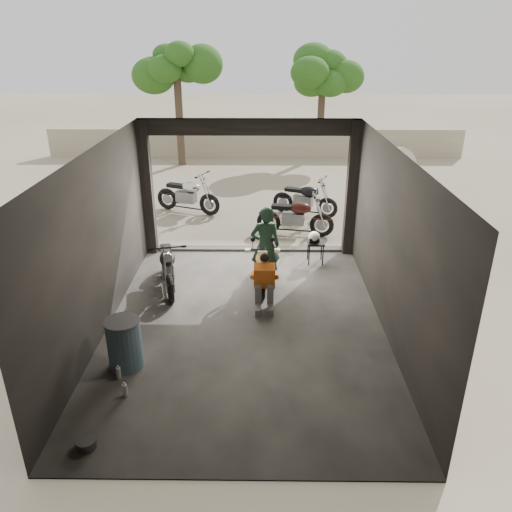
{
  "coord_description": "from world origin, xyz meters",
  "views": [
    {
      "loc": [
        0.29,
        -7.85,
        4.87
      ],
      "look_at": [
        0.19,
        0.6,
        1.13
      ],
      "focal_mm": 35.0,
      "sensor_mm": 36.0,
      "label": 1
    }
  ],
  "objects_px": {
    "main_bike": "(262,263)",
    "left_bike": "(167,263)",
    "outside_bike_b": "(295,213)",
    "mechanic": "(264,284)",
    "outside_bike_c": "(305,196)",
    "sign_post": "(394,185)",
    "oil_drum": "(125,344)",
    "outside_bike_a": "(187,192)",
    "stool": "(316,245)",
    "rider": "(265,246)",
    "helmet": "(314,237)"
  },
  "relations": [
    {
      "from": "oil_drum",
      "to": "left_bike",
      "type": "bearing_deg",
      "value": 85.79
    },
    {
      "from": "rider",
      "to": "mechanic",
      "type": "height_order",
      "value": "rider"
    },
    {
      "from": "main_bike",
      "to": "sign_post",
      "type": "relative_size",
      "value": 0.59
    },
    {
      "from": "main_bike",
      "to": "stool",
      "type": "relative_size",
      "value": 2.98
    },
    {
      "from": "mechanic",
      "to": "stool",
      "type": "xyz_separation_m",
      "value": [
        1.19,
        2.15,
        -0.07
      ]
    },
    {
      "from": "outside_bike_c",
      "to": "sign_post",
      "type": "height_order",
      "value": "sign_post"
    },
    {
      "from": "mechanic",
      "to": "outside_bike_c",
      "type": "bearing_deg",
      "value": 78.38
    },
    {
      "from": "main_bike",
      "to": "oil_drum",
      "type": "bearing_deg",
      "value": -127.25
    },
    {
      "from": "rider",
      "to": "helmet",
      "type": "distance_m",
      "value": 1.55
    },
    {
      "from": "oil_drum",
      "to": "sign_post",
      "type": "height_order",
      "value": "sign_post"
    },
    {
      "from": "outside_bike_b",
      "to": "mechanic",
      "type": "xyz_separation_m",
      "value": [
        -0.83,
        -3.95,
        -0.07
      ]
    },
    {
      "from": "main_bike",
      "to": "outside_bike_c",
      "type": "xyz_separation_m",
      "value": [
        1.25,
        4.55,
        0.06
      ]
    },
    {
      "from": "left_bike",
      "to": "helmet",
      "type": "xyz_separation_m",
      "value": [
        3.15,
        1.29,
        0.09
      ]
    },
    {
      "from": "sign_post",
      "to": "stool",
      "type": "bearing_deg",
      "value": -160.74
    },
    {
      "from": "main_bike",
      "to": "rider",
      "type": "bearing_deg",
      "value": 58.04
    },
    {
      "from": "outside_bike_a",
      "to": "sign_post",
      "type": "relative_size",
      "value": 0.69
    },
    {
      "from": "outside_bike_c",
      "to": "oil_drum",
      "type": "height_order",
      "value": "outside_bike_c"
    },
    {
      "from": "outside_bike_b",
      "to": "oil_drum",
      "type": "distance_m",
      "value": 6.58
    },
    {
      "from": "main_bike",
      "to": "stool",
      "type": "distance_m",
      "value": 1.68
    },
    {
      "from": "stool",
      "to": "outside_bike_b",
      "type": "bearing_deg",
      "value": 101.55
    },
    {
      "from": "rider",
      "to": "sign_post",
      "type": "xyz_separation_m",
      "value": [
        2.87,
        1.25,
        0.97
      ]
    },
    {
      "from": "left_bike",
      "to": "oil_drum",
      "type": "bearing_deg",
      "value": -107.87
    },
    {
      "from": "main_bike",
      "to": "rider",
      "type": "xyz_separation_m",
      "value": [
        0.06,
        0.1,
        0.33
      ]
    },
    {
      "from": "main_bike",
      "to": "sign_post",
      "type": "xyz_separation_m",
      "value": [
        2.94,
        1.35,
        1.3
      ]
    },
    {
      "from": "outside_bike_a",
      "to": "rider",
      "type": "xyz_separation_m",
      "value": [
        2.29,
        -4.68,
        0.24
      ]
    },
    {
      "from": "outside_bike_b",
      "to": "helmet",
      "type": "xyz_separation_m",
      "value": [
        0.32,
        -1.79,
        0.05
      ]
    },
    {
      "from": "main_bike",
      "to": "mechanic",
      "type": "distance_m",
      "value": 1.0
    },
    {
      "from": "left_bike",
      "to": "oil_drum",
      "type": "relative_size",
      "value": 1.99
    },
    {
      "from": "main_bike",
      "to": "oil_drum",
      "type": "height_order",
      "value": "main_bike"
    },
    {
      "from": "outside_bike_a",
      "to": "stool",
      "type": "height_order",
      "value": "outside_bike_a"
    },
    {
      "from": "stool",
      "to": "helmet",
      "type": "height_order",
      "value": "helmet"
    },
    {
      "from": "oil_drum",
      "to": "outside_bike_a",
      "type": "bearing_deg",
      "value": 90.41
    },
    {
      "from": "stool",
      "to": "mechanic",
      "type": "bearing_deg",
      "value": -119.07
    },
    {
      "from": "outside_bike_c",
      "to": "mechanic",
      "type": "distance_m",
      "value": 5.69
    },
    {
      "from": "left_bike",
      "to": "stool",
      "type": "distance_m",
      "value": 3.45
    },
    {
      "from": "mechanic",
      "to": "outside_bike_b",
      "type": "bearing_deg",
      "value": 78.84
    },
    {
      "from": "main_bike",
      "to": "left_bike",
      "type": "height_order",
      "value": "left_bike"
    },
    {
      "from": "main_bike",
      "to": "oil_drum",
      "type": "relative_size",
      "value": 1.87
    },
    {
      "from": "rider",
      "to": "mechanic",
      "type": "bearing_deg",
      "value": 78.35
    },
    {
      "from": "outside_bike_a",
      "to": "sign_post",
      "type": "distance_m",
      "value": 6.32
    },
    {
      "from": "outside_bike_a",
      "to": "main_bike",
      "type": "bearing_deg",
      "value": -132.71
    },
    {
      "from": "outside_bike_a",
      "to": "outside_bike_b",
      "type": "bearing_deg",
      "value": -98.46
    },
    {
      "from": "left_bike",
      "to": "outside_bike_c",
      "type": "relative_size",
      "value": 0.97
    },
    {
      "from": "outside_bike_a",
      "to": "stool",
      "type": "bearing_deg",
      "value": -114.12
    },
    {
      "from": "outside_bike_c",
      "to": "stool",
      "type": "relative_size",
      "value": 3.26
    },
    {
      "from": "mechanic",
      "to": "main_bike",
      "type": "bearing_deg",
      "value": 92.92
    },
    {
      "from": "rider",
      "to": "sign_post",
      "type": "height_order",
      "value": "sign_post"
    },
    {
      "from": "left_bike",
      "to": "outside_bike_c",
      "type": "height_order",
      "value": "outside_bike_c"
    },
    {
      "from": "rider",
      "to": "helmet",
      "type": "relative_size",
      "value": 6.19
    },
    {
      "from": "outside_bike_b",
      "to": "sign_post",
      "type": "height_order",
      "value": "sign_post"
    }
  ]
}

